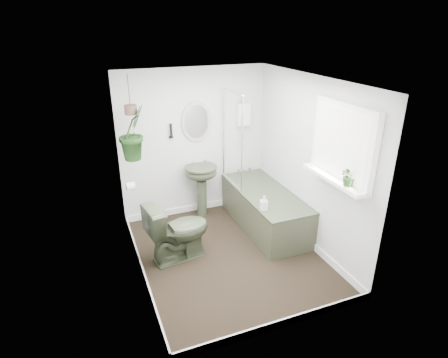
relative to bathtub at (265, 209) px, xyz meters
name	(u,v)px	position (x,y,z in m)	size (l,w,h in m)	color
floor	(228,255)	(-0.80, -0.50, -0.30)	(2.30, 2.80, 0.02)	black
ceiling	(229,79)	(-0.80, -0.50, 2.02)	(2.30, 2.80, 0.02)	white
wall_back	(194,143)	(-0.80, 0.91, 0.86)	(2.30, 0.02, 2.30)	silver
wall_front	(288,232)	(-0.80, -1.91, 0.86)	(2.30, 0.02, 2.30)	silver
wall_left	(133,191)	(-1.96, -0.50, 0.86)	(0.02, 2.80, 2.30)	silver
wall_right	(309,164)	(0.36, -0.50, 0.86)	(0.02, 2.80, 2.30)	silver
skirting	(228,252)	(-0.80, -0.50, -0.24)	(2.30, 2.80, 0.10)	white
bathtub	(265,209)	(0.00, 0.00, 0.00)	(0.72, 1.72, 0.58)	#38422C
bath_screen	(232,139)	(-0.33, 0.49, 0.99)	(0.04, 0.72, 1.40)	silver
shower_box	(243,114)	(0.00, 0.84, 1.26)	(0.20, 0.10, 0.35)	white
oval_mirror	(197,122)	(-0.76, 0.87, 1.21)	(0.46, 0.03, 0.62)	#B1AB90
wall_sconce	(171,131)	(-1.16, 0.86, 1.11)	(0.04, 0.04, 0.22)	black
toilet_roll_holder	(131,186)	(-1.90, 0.20, 0.61)	(0.11, 0.11, 0.11)	white
window_recess	(343,143)	(0.29, -1.20, 1.36)	(0.08, 1.00, 0.90)	white
window_sill	(334,179)	(0.22, -1.20, 0.94)	(0.18, 1.00, 0.04)	white
window_blinds	(340,144)	(0.24, -1.20, 1.36)	(0.01, 0.86, 0.76)	white
toilet	(178,230)	(-1.42, -0.31, 0.12)	(0.46, 0.81, 0.83)	#38422C
pedestal_sink	(202,191)	(-0.76, 0.71, 0.13)	(0.49, 0.42, 0.84)	#38422C
sill_plant	(350,176)	(0.22, -1.45, 1.07)	(0.20, 0.17, 0.22)	black
hanging_plant	(133,133)	(-1.77, 0.45, 1.26)	(0.40, 0.32, 0.73)	black
soap_bottle	(264,203)	(-0.29, -0.49, 0.39)	(0.09, 0.09, 0.20)	#2B2424
hanging_pot	(131,110)	(-1.77, 0.45, 1.56)	(0.16, 0.16, 0.12)	#51392F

